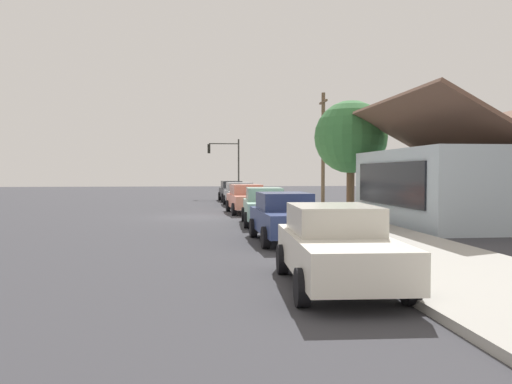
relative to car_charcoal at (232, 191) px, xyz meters
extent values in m
plane|color=#38383D|center=(14.85, -2.71, -0.81)|extent=(120.00, 120.00, 0.00)
cube|color=#A3A099|center=(14.85, 2.89, -0.73)|extent=(60.00, 4.20, 0.16)
cube|color=#2D3035|center=(0.11, 0.00, -0.13)|extent=(4.79, 1.89, 0.70)
cube|color=#27292D|center=(-0.36, -0.01, 0.50)|extent=(2.32, 1.59, 0.56)
cylinder|color=black|center=(1.54, 0.91, -0.48)|extent=(0.67, 0.25, 0.66)
cylinder|color=black|center=(1.61, -0.79, -0.48)|extent=(0.67, 0.25, 0.66)
cylinder|color=black|center=(-1.38, 0.80, -0.48)|extent=(0.67, 0.25, 0.66)
cylinder|color=black|center=(-1.32, -0.90, -0.48)|extent=(0.67, 0.25, 0.66)
cube|color=silver|center=(6.05, 0.15, -0.13)|extent=(4.71, 2.00, 0.70)
cube|color=#A0A2A6|center=(5.59, 0.14, 0.50)|extent=(2.28, 1.71, 0.56)
cylinder|color=black|center=(7.47, 1.13, -0.48)|extent=(0.67, 0.24, 0.66)
cylinder|color=black|center=(7.52, -0.74, -0.48)|extent=(0.67, 0.24, 0.66)
cylinder|color=black|center=(4.58, 1.04, -0.48)|extent=(0.67, 0.24, 0.66)
cylinder|color=black|center=(4.64, -0.82, -0.48)|extent=(0.67, 0.24, 0.66)
cube|color=#EA8C75|center=(12.73, -0.01, -0.13)|extent=(4.58, 2.04, 0.70)
cube|color=tan|center=(12.28, -0.03, 0.50)|extent=(2.23, 1.71, 0.56)
cylinder|color=black|center=(14.08, 0.97, -0.48)|extent=(0.67, 0.25, 0.66)
cylinder|color=black|center=(14.17, -0.85, -0.48)|extent=(0.67, 0.25, 0.66)
cylinder|color=black|center=(11.29, 0.83, -0.48)|extent=(0.67, 0.25, 0.66)
cylinder|color=black|center=(11.38, -0.99, -0.48)|extent=(0.67, 0.25, 0.66)
cube|color=#9ED1BC|center=(19.08, 0.15, -0.13)|extent=(4.77, 1.96, 0.70)
cube|color=#86B1A0|center=(18.61, 0.17, 0.50)|extent=(2.33, 1.63, 0.56)
cylinder|color=black|center=(20.58, 0.92, -0.48)|extent=(0.67, 0.26, 0.66)
cylinder|color=black|center=(20.48, -0.79, -0.48)|extent=(0.67, 0.26, 0.66)
cylinder|color=black|center=(17.68, 1.08, -0.48)|extent=(0.67, 0.26, 0.66)
cylinder|color=black|center=(17.59, -0.63, -0.48)|extent=(0.67, 0.26, 0.66)
cube|color=navy|center=(24.85, 0.09, -0.13)|extent=(4.42, 1.93, 0.70)
cube|color=navy|center=(24.42, 0.08, 0.50)|extent=(2.14, 1.65, 0.56)
cylinder|color=black|center=(26.18, 1.03, -0.48)|extent=(0.67, 0.24, 0.66)
cylinder|color=black|center=(26.23, -0.78, -0.48)|extent=(0.67, 0.24, 0.66)
cylinder|color=black|center=(23.47, 0.95, -0.48)|extent=(0.67, 0.24, 0.66)
cylinder|color=black|center=(23.52, -0.85, -0.48)|extent=(0.67, 0.24, 0.66)
cube|color=silver|center=(31.59, -0.07, -0.13)|extent=(4.68, 2.07, 0.70)
cube|color=beige|center=(31.13, -0.05, 0.50)|extent=(2.28, 1.73, 0.56)
cylinder|color=black|center=(33.06, 0.78, -0.48)|extent=(0.67, 0.25, 0.66)
cylinder|color=black|center=(32.97, -1.06, -0.48)|extent=(0.67, 0.25, 0.66)
cylinder|color=black|center=(30.21, 0.92, -0.48)|extent=(0.67, 0.25, 0.66)
cylinder|color=black|center=(30.12, -0.92, -0.48)|extent=(0.67, 0.25, 0.66)
cube|color=#ADBCC6|center=(19.90, 9.29, 0.81)|extent=(9.28, 7.78, 3.24)
cube|color=black|center=(19.90, 5.36, 0.97)|extent=(7.42, 0.08, 1.81)
cube|color=brown|center=(19.90, 7.35, 3.46)|extent=(9.88, 4.18, 2.33)
cylinder|color=brown|center=(13.40, 5.68, 0.75)|extent=(0.44, 0.44, 3.13)
sphere|color=#38753D|center=(13.40, 5.68, 3.42)|extent=(4.02, 4.02, 4.02)
cylinder|color=#383833|center=(-4.27, 0.89, 1.79)|extent=(0.14, 0.14, 5.20)
cylinder|color=#383833|center=(-4.27, -0.41, 3.99)|extent=(0.10, 2.60, 0.10)
cube|color=black|center=(-4.27, -1.71, 3.54)|extent=(0.28, 0.24, 0.80)
sphere|color=red|center=(-4.42, -1.71, 3.80)|extent=(0.16, 0.16, 0.16)
sphere|color=yellow|center=(-4.42, -1.71, 3.54)|extent=(0.16, 0.16, 0.16)
sphere|color=green|center=(-4.42, -1.71, 3.28)|extent=(0.16, 0.16, 0.16)
cylinder|color=brown|center=(7.84, 5.49, 2.94)|extent=(0.24, 0.24, 7.50)
cube|color=brown|center=(7.84, 5.49, 6.09)|extent=(1.80, 0.12, 0.12)
cylinder|color=red|center=(19.09, 1.49, -0.38)|extent=(0.22, 0.22, 0.55)
sphere|color=red|center=(19.09, 1.49, -0.03)|extent=(0.18, 0.18, 0.18)
camera|label=1|loc=(41.48, -2.82, 1.44)|focal=36.60mm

